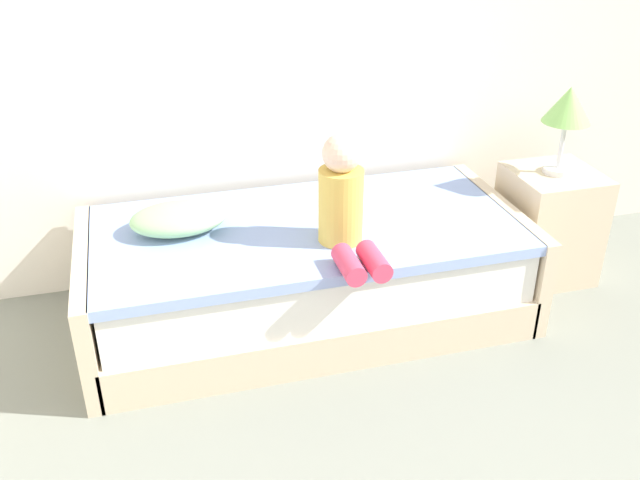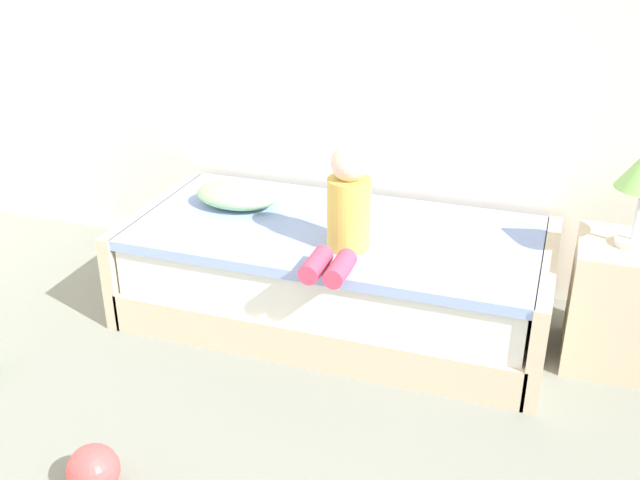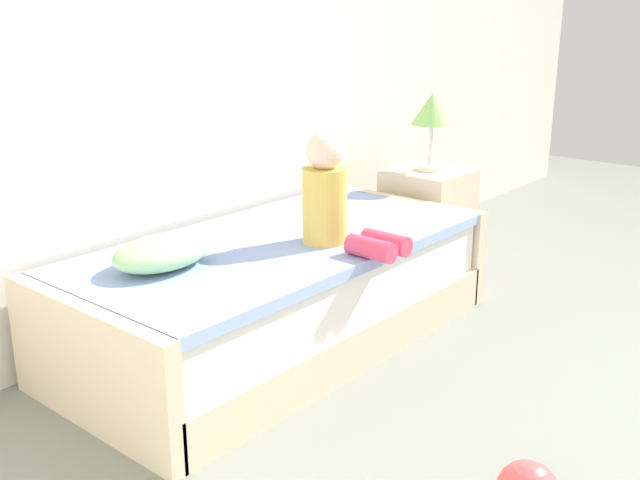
{
  "view_description": "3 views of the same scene",
  "coord_description": "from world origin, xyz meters",
  "px_view_note": "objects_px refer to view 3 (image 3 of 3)",
  "views": [
    {
      "loc": [
        -1.39,
        -0.87,
        2.01
      ],
      "look_at": [
        -0.67,
        1.75,
        0.55
      ],
      "focal_mm": 39.58,
      "sensor_mm": 36.0,
      "label": 1
    },
    {
      "loc": [
        0.33,
        -1.17,
        2.03
      ],
      "look_at": [
        -0.67,
        1.75,
        0.55
      ],
      "focal_mm": 41.63,
      "sensor_mm": 36.0,
      "label": 2
    },
    {
      "loc": [
        -3.02,
        -0.24,
        1.51
      ],
      "look_at": [
        -0.67,
        1.75,
        0.55
      ],
      "focal_mm": 41.71,
      "sensor_mm": 36.0,
      "label": 3
    }
  ],
  "objects_px": {
    "table_lamp": "(432,113)",
    "pillow": "(162,252)",
    "child_figure": "(333,200)",
    "nightstand": "(427,219)",
    "bed": "(279,292)"
  },
  "relations": [
    {
      "from": "nightstand",
      "to": "table_lamp",
      "type": "xyz_separation_m",
      "value": [
        0.0,
        0.0,
        0.64
      ]
    },
    {
      "from": "nightstand",
      "to": "table_lamp",
      "type": "height_order",
      "value": "table_lamp"
    },
    {
      "from": "child_figure",
      "to": "table_lamp",
      "type": "bearing_deg",
      "value": 12.52
    },
    {
      "from": "bed",
      "to": "nightstand",
      "type": "height_order",
      "value": "nightstand"
    },
    {
      "from": "pillow",
      "to": "table_lamp",
      "type": "bearing_deg",
      "value": -1.61
    },
    {
      "from": "bed",
      "to": "nightstand",
      "type": "distance_m",
      "value": 1.35
    },
    {
      "from": "table_lamp",
      "to": "child_figure",
      "type": "height_order",
      "value": "table_lamp"
    },
    {
      "from": "nightstand",
      "to": "child_figure",
      "type": "xyz_separation_m",
      "value": [
        -1.24,
        -0.27,
        0.4
      ]
    },
    {
      "from": "bed",
      "to": "child_figure",
      "type": "xyz_separation_m",
      "value": [
        0.11,
        -0.23,
        0.46
      ]
    },
    {
      "from": "nightstand",
      "to": "child_figure",
      "type": "relative_size",
      "value": 1.18
    },
    {
      "from": "bed",
      "to": "child_figure",
      "type": "distance_m",
      "value": 0.53
    },
    {
      "from": "child_figure",
      "to": "pillow",
      "type": "height_order",
      "value": "child_figure"
    },
    {
      "from": "nightstand",
      "to": "pillow",
      "type": "relative_size",
      "value": 1.36
    },
    {
      "from": "child_figure",
      "to": "pillow",
      "type": "xyz_separation_m",
      "value": [
        -0.7,
        0.33,
        -0.14
      ]
    },
    {
      "from": "table_lamp",
      "to": "pillow",
      "type": "relative_size",
      "value": 1.02
    }
  ]
}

